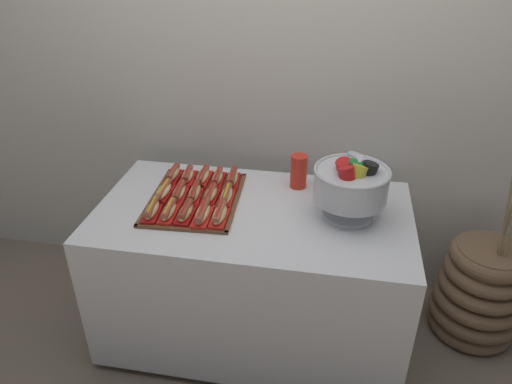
{
  "coord_description": "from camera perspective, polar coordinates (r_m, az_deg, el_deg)",
  "views": [
    {
      "loc": [
        0.34,
        -1.8,
        1.9
      ],
      "look_at": [
        0.01,
        0.03,
        0.82
      ],
      "focal_mm": 33.85,
      "sensor_mm": 36.0,
      "label": 1
    }
  ],
  "objects": [
    {
      "name": "hot_dog_6",
      "position": [
        2.27,
        -9.1,
        -0.08
      ],
      "size": [
        0.08,
        0.17,
        0.06
      ],
      "color": "red",
      "rests_on": "serving_tray"
    },
    {
      "name": "serving_tray",
      "position": [
        2.26,
        -7.21,
        -0.84
      ],
      "size": [
        0.43,
        0.55,
        0.01
      ],
      "color": "brown",
      "rests_on": "buffet_table"
    },
    {
      "name": "hot_dog_12",
      "position": [
        2.39,
        -6.33,
        1.79
      ],
      "size": [
        0.07,
        0.18,
        0.06
      ],
      "color": "red",
      "rests_on": "serving_tray"
    },
    {
      "name": "hot_dog_11",
      "position": [
        2.41,
        -8.07,
        1.88
      ],
      "size": [
        0.08,
        0.16,
        0.06
      ],
      "color": "red",
      "rests_on": "serving_tray"
    },
    {
      "name": "hot_dog_5",
      "position": [
        2.29,
        -10.91,
        0.03
      ],
      "size": [
        0.07,
        0.18,
        0.06
      ],
      "color": "#B21414",
      "rests_on": "serving_tray"
    },
    {
      "name": "punch_bowl",
      "position": [
        2.08,
        11.19,
        1.0
      ],
      "size": [
        0.32,
        0.32,
        0.28
      ],
      "color": "silver",
      "rests_on": "buffet_table"
    },
    {
      "name": "hot_dog_9",
      "position": [
        2.22,
        -3.5,
        -0.43
      ],
      "size": [
        0.07,
        0.18,
        0.06
      ],
      "color": "red",
      "rests_on": "serving_tray"
    },
    {
      "name": "hot_dog_1",
      "position": [
        2.13,
        -10.26,
        -2.25
      ],
      "size": [
        0.07,
        0.17,
        0.06
      ],
      "color": "red",
      "rests_on": "serving_tray"
    },
    {
      "name": "hot_dog_14",
      "position": [
        2.36,
        -2.78,
        1.64
      ],
      "size": [
        0.08,
        0.17,
        0.06
      ],
      "color": "red",
      "rests_on": "serving_tray"
    },
    {
      "name": "back_wall",
      "position": [
        2.46,
        2.09,
        15.89
      ],
      "size": [
        6.0,
        0.1,
        2.6
      ],
      "primitive_type": "cube",
      "color": "silver",
      "rests_on": "ground_plane"
    },
    {
      "name": "hot_dog_8",
      "position": [
        2.23,
        -5.39,
        -0.34
      ],
      "size": [
        0.06,
        0.16,
        0.06
      ],
      "color": "#B21414",
      "rests_on": "serving_tray"
    },
    {
      "name": "hot_dog_2",
      "position": [
        2.11,
        -8.31,
        -2.39
      ],
      "size": [
        0.07,
        0.16,
        0.06
      ],
      "color": "#B21414",
      "rests_on": "serving_tray"
    },
    {
      "name": "ground_plane",
      "position": [
        2.64,
        -0.31,
        -15.96
      ],
      "size": [
        10.0,
        10.0,
        0.0
      ],
      "primitive_type": "plane",
      "color": "#7A6B5B"
    },
    {
      "name": "hot_dog_4",
      "position": [
        2.08,
        -4.31,
        -2.69
      ],
      "size": [
        0.07,
        0.18,
        0.06
      ],
      "color": "red",
      "rests_on": "serving_tray"
    },
    {
      "name": "hot_dog_3",
      "position": [
        2.09,
        -6.33,
        -2.57
      ],
      "size": [
        0.08,
        0.19,
        0.06
      ],
      "color": "red",
      "rests_on": "serving_tray"
    },
    {
      "name": "cup_stack",
      "position": [
        2.33,
        5.06,
        2.45
      ],
      "size": [
        0.08,
        0.08,
        0.17
      ],
      "color": "red",
      "rests_on": "buffet_table"
    },
    {
      "name": "floor_vase",
      "position": [
        2.72,
        24.84,
        -10.65
      ],
      "size": [
        0.44,
        0.44,
        1.09
      ],
      "color": "brown",
      "rests_on": "ground_plane"
    },
    {
      "name": "hot_dog_13",
      "position": [
        2.37,
        -4.57,
        1.68
      ],
      "size": [
        0.07,
        0.17,
        0.06
      ],
      "color": "red",
      "rests_on": "serving_tray"
    },
    {
      "name": "hot_dog_0",
      "position": [
        2.15,
        -12.17,
        -2.08
      ],
      "size": [
        0.08,
        0.17,
        0.06
      ],
      "color": "#B21414",
      "rests_on": "serving_tray"
    },
    {
      "name": "buffet_table",
      "position": [
        2.38,
        -0.34,
        -9.38
      ],
      "size": [
        1.42,
        0.78,
        0.74
      ],
      "color": "silver",
      "rests_on": "ground_plane"
    },
    {
      "name": "hot_dog_7",
      "position": [
        2.25,
        -7.26,
        -0.15
      ],
      "size": [
        0.08,
        0.19,
        0.06
      ],
      "color": "red",
      "rests_on": "serving_tray"
    },
    {
      "name": "hot_dog_10",
      "position": [
        2.42,
        -9.79,
        2.04
      ],
      "size": [
        0.06,
        0.16,
        0.06
      ],
      "color": "#B21414",
      "rests_on": "serving_tray"
    }
  ]
}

